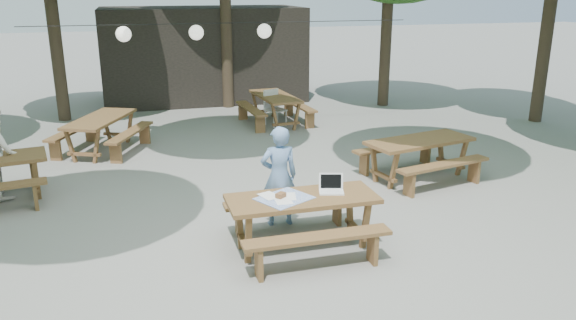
{
  "coord_description": "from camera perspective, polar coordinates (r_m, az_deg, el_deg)",
  "views": [
    {
      "loc": [
        -1.74,
        -7.17,
        3.43
      ],
      "look_at": [
        0.34,
        0.18,
        1.05
      ],
      "focal_mm": 35.0,
      "sensor_mm": 36.0,
      "label": 1
    }
  ],
  "objects": [
    {
      "name": "plastic_chair",
      "position": [
        14.37,
        -1.31,
        4.56
      ],
      "size": [
        0.57,
        0.57,
        0.9
      ],
      "rotation": [
        0.0,
        0.0,
        0.38
      ],
      "color": "silver",
      "rests_on": "ground"
    },
    {
      "name": "paper_lanterns",
      "position": [
        13.3,
        -9.25,
        12.68
      ],
      "size": [
        9.0,
        0.34,
        0.38
      ],
      "color": "black",
      "rests_on": "ground"
    },
    {
      "name": "woman",
      "position": [
        8.24,
        -0.91,
        -1.65
      ],
      "size": [
        0.56,
        0.38,
        1.51
      ],
      "primitive_type": "imported",
      "rotation": [
        0.0,
        0.0,
        3.1
      ],
      "color": "#688CBE",
      "rests_on": "ground"
    },
    {
      "name": "ground",
      "position": [
        8.14,
        -1.96,
        -7.63
      ],
      "size": [
        80.0,
        80.0,
        0.0
      ],
      "primitive_type": "plane",
      "color": "slate",
      "rests_on": "ground"
    },
    {
      "name": "picnic_table_far_e",
      "position": [
        14.48,
        -1.31,
        5.19
      ],
      "size": [
        1.73,
        2.06,
        0.75
      ],
      "rotation": [
        0.0,
        0.0,
        1.65
      ],
      "color": "brown",
      "rests_on": "ground"
    },
    {
      "name": "picnic_table_far_w",
      "position": [
        12.65,
        -18.42,
        2.5
      ],
      "size": [
        2.22,
        2.38,
        0.75
      ],
      "rotation": [
        0.0,
        0.0,
        1.15
      ],
      "color": "brown",
      "rests_on": "ground"
    },
    {
      "name": "pavilion",
      "position": [
        17.93,
        -8.64,
        10.63
      ],
      "size": [
        6.0,
        3.0,
        2.8
      ],
      "primitive_type": "cube",
      "color": "black",
      "rests_on": "ground"
    },
    {
      "name": "picnic_table_ne",
      "position": [
        10.59,
        13.14,
        0.16
      ],
      "size": [
        2.2,
        1.95,
        0.75
      ],
      "rotation": [
        0.0,
        0.0,
        0.22
      ],
      "color": "brown",
      "rests_on": "ground"
    },
    {
      "name": "tabletop_clutter",
      "position": [
        7.39,
        -0.48,
        -3.84
      ],
      "size": [
        0.83,
        0.79,
        0.08
      ],
      "color": "#345CB4",
      "rests_on": "main_picnic_table"
    },
    {
      "name": "laptop",
      "position": [
        7.65,
        4.41,
        -2.76
      ],
      "size": [
        0.39,
        0.34,
        0.24
      ],
      "rotation": [
        0.0,
        0.0,
        -0.27
      ],
      "color": "white",
      "rests_on": "main_picnic_table"
    },
    {
      "name": "main_picnic_table",
      "position": [
        7.6,
        1.44,
        -6.29
      ],
      "size": [
        2.0,
        1.58,
        0.75
      ],
      "color": "brown",
      "rests_on": "ground"
    }
  ]
}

